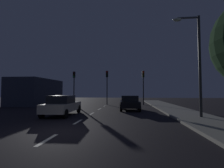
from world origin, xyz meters
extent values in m
plane|color=black|center=(0.00, 7.00, 0.00)|extent=(80.00, 80.00, 0.00)
cube|color=gray|center=(7.50, 7.00, 0.07)|extent=(3.00, 40.00, 0.15)
cube|color=silver|center=(0.00, -1.20, 0.00)|extent=(0.16, 1.60, 0.01)
cube|color=silver|center=(0.00, 2.60, 0.00)|extent=(0.16, 1.60, 0.01)
cube|color=silver|center=(0.00, 6.40, 0.00)|extent=(0.16, 1.60, 0.01)
cube|color=silver|center=(0.00, 10.20, 0.00)|extent=(0.16, 1.60, 0.01)
cube|color=silver|center=(0.00, 14.00, 0.00)|extent=(0.16, 1.60, 0.01)
cylinder|color=black|center=(-4.91, 16.45, 2.40)|extent=(0.14, 0.14, 4.80)
cube|color=black|center=(-4.91, 16.45, 4.35)|extent=(0.32, 0.24, 0.90)
sphere|color=#3F0C0C|center=(-4.91, 16.29, 4.65)|extent=(0.20, 0.20, 0.20)
sphere|color=#3F2D0C|center=(-4.91, 16.29, 4.35)|extent=(0.20, 0.20, 0.20)
sphere|color=#19D84C|center=(-4.91, 16.29, 4.05)|extent=(0.20, 0.20, 0.20)
cylinder|color=#2D2D30|center=(-0.03, 16.45, 2.43)|extent=(0.14, 0.14, 4.86)
cube|color=black|center=(-0.03, 16.45, 4.41)|extent=(0.32, 0.24, 0.90)
sphere|color=red|center=(-0.03, 16.29, 4.71)|extent=(0.20, 0.20, 0.20)
sphere|color=#3F2D0C|center=(-0.03, 16.29, 4.41)|extent=(0.20, 0.20, 0.20)
sphere|color=#0C3319|center=(-0.03, 16.29, 4.11)|extent=(0.20, 0.20, 0.20)
cylinder|color=black|center=(5.13, 16.45, 2.39)|extent=(0.14, 0.14, 4.78)
cube|color=#382D0C|center=(5.13, 16.45, 4.33)|extent=(0.32, 0.24, 0.90)
sphere|color=red|center=(5.13, 16.29, 4.63)|extent=(0.20, 0.20, 0.20)
sphere|color=#3F2D0C|center=(5.13, 16.29, 4.33)|extent=(0.20, 0.20, 0.20)
sphere|color=#0C3319|center=(5.13, 16.29, 4.03)|extent=(0.20, 0.20, 0.20)
cube|color=black|center=(3.12, 9.46, 0.61)|extent=(2.01, 3.90, 0.59)
cube|color=black|center=(3.13, 9.27, 1.17)|extent=(1.68, 1.80, 0.54)
cylinder|color=black|center=(2.20, 10.76, 0.32)|extent=(0.26, 0.65, 0.64)
cylinder|color=black|center=(3.88, 10.86, 0.32)|extent=(0.26, 0.65, 0.64)
cylinder|color=black|center=(2.36, 8.06, 0.32)|extent=(0.26, 0.65, 0.64)
cylinder|color=black|center=(4.04, 8.15, 0.32)|extent=(0.26, 0.65, 0.64)
cube|color=beige|center=(-2.11, 5.39, 0.63)|extent=(1.91, 4.52, 0.62)
cube|color=black|center=(-2.10, 5.17, 1.23)|extent=(1.63, 2.06, 0.58)
cylinder|color=black|center=(-2.99, 7.05, 0.32)|extent=(0.24, 0.65, 0.64)
cylinder|color=black|center=(-1.33, 7.10, 0.32)|extent=(0.24, 0.65, 0.64)
cylinder|color=black|center=(-2.89, 3.68, 0.32)|extent=(0.24, 0.65, 0.64)
cylinder|color=black|center=(-1.23, 3.73, 0.32)|extent=(0.24, 0.65, 0.64)
cylinder|color=#2D2D30|center=(7.80, 4.35, 3.48)|extent=(0.18, 0.18, 6.97)
cube|color=#4C4C51|center=(7.10, 4.35, 6.87)|extent=(1.40, 0.10, 0.10)
ellipsoid|color=silver|center=(6.40, 4.35, 6.77)|extent=(0.56, 0.36, 0.24)
cube|color=#333847|center=(-10.11, 15.56, 1.82)|extent=(4.22, 8.44, 3.63)
camera|label=1|loc=(3.02, -7.21, 1.78)|focal=26.65mm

